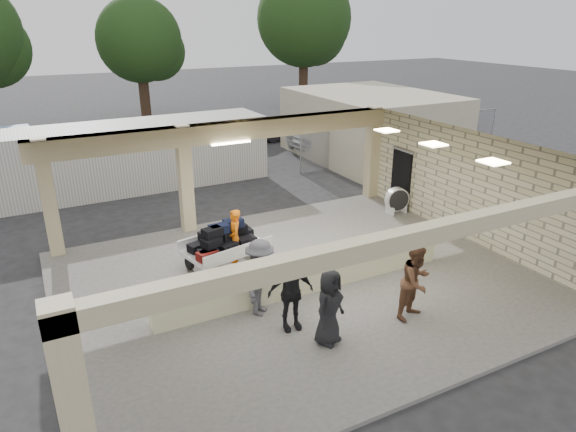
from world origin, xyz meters
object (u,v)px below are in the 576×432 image
baggage_handler (235,238)px  baggage_counter (307,272)px  passenger_b (290,292)px  car_white_a (339,135)px  container_white (115,158)px  passenger_c (260,278)px  car_white_b (367,127)px  luggage_cart (224,243)px  passenger_a (416,281)px  car_dark (249,130)px  drum_fan (397,200)px  passenger_d (329,307)px

baggage_handler → baggage_counter: bearing=42.1°
passenger_b → car_white_a: bearing=61.1°
container_white → passenger_c: bearing=-85.1°
baggage_counter → car_white_b: car_white_b is taller
luggage_cart → passenger_a: 5.35m
car_white_a → car_dark: 5.15m
passenger_a → car_white_a: 16.55m
passenger_c → car_dark: passenger_c is taller
baggage_handler → drum_fan: bearing=114.1°
baggage_handler → car_dark: size_ratio=0.40×
luggage_cart → car_white_b: 17.67m
car_white_a → passenger_c: bearing=131.9°
car_white_a → car_white_b: (2.78, 1.40, -0.05)m
car_dark → passenger_c: bearing=164.2°
passenger_a → passenger_d: size_ratio=1.07×
luggage_cart → car_dark: bearing=51.5°
luggage_cart → passenger_b: bearing=-98.9°
passenger_c → car_white_b: bearing=3.2°
luggage_cart → passenger_c: (-0.11, -2.67, 0.21)m
car_white_a → baggage_handler: bearing=126.7°
baggage_handler → car_white_a: size_ratio=0.31×
baggage_counter → passenger_b: passenger_b is taller
luggage_cart → car_white_a: (10.42, 10.35, -0.05)m
passenger_d → car_white_b: 20.40m
car_dark → container_white: container_white is taller
baggage_handler → car_white_a: bearing=149.4°
baggage_counter → passenger_a: passenger_a is taller
baggage_handler → passenger_d: 4.30m
luggage_cart → passenger_b: size_ratio=1.37×
passenger_d → passenger_c: bearing=89.4°
baggage_handler → car_dark: bearing=168.7°
car_dark → container_white: size_ratio=0.33×
car_white_a → passenger_a: bearing=144.1°
passenger_d → car_white_b: (12.50, 16.12, -0.23)m
passenger_b → baggage_handler: bearing=96.2°
luggage_cart → car_white_a: car_white_a is taller
passenger_b → passenger_d: passenger_b is taller
car_dark → container_white: bearing=130.1°
luggage_cart → passenger_d: 4.43m
drum_fan → car_dark: 12.92m
baggage_counter → car_white_b: size_ratio=1.79×
passenger_a → car_dark: bearing=62.3°
baggage_counter → passenger_d: bearing=-108.1°
passenger_d → car_white_a: size_ratio=0.31×
baggage_handler → passenger_a: passenger_a is taller
drum_fan → passenger_b: 8.18m
passenger_a → car_dark: (3.86, 18.49, -0.32)m
car_white_b → car_dark: size_ratio=1.12×
container_white → passenger_d: bearing=-82.3°
baggage_handler → passenger_c: size_ratio=0.89×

